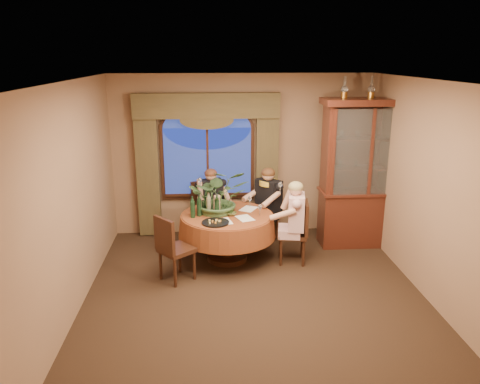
{
  "coord_description": "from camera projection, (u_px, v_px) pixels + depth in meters",
  "views": [
    {
      "loc": [
        -0.59,
        -5.51,
        3.09
      ],
      "look_at": [
        -0.12,
        1.25,
        1.1
      ],
      "focal_mm": 35.0,
      "sensor_mm": 36.0,
      "label": 1
    }
  ],
  "objects": [
    {
      "name": "oil_lamp_right",
      "position": [
        398.0,
        87.0,
        7.28
      ],
      "size": [
        0.11,
        0.11,
        0.34
      ],
      "primitive_type": null,
      "color": "#A5722D",
      "rests_on": "china_cabinet"
    },
    {
      "name": "wall_back",
      "position": [
        242.0,
        155.0,
        8.18
      ],
      "size": [
        4.5,
        0.0,
        4.5
      ],
      "primitive_type": "plane",
      "rotation": [
        1.57,
        0.0,
        0.0
      ],
      "color": "#88654C",
      "rests_on": "ground"
    },
    {
      "name": "oil_lamp_center",
      "position": [
        372.0,
        87.0,
        7.25
      ],
      "size": [
        0.11,
        0.11,
        0.34
      ],
      "primitive_type": null,
      "color": "#A5722D",
      "rests_on": "china_cabinet"
    },
    {
      "name": "wine_bottle_2",
      "position": [
        199.0,
        205.0,
        7.03
      ],
      "size": [
        0.07,
        0.07,
        0.33
      ],
      "primitive_type": "cylinder",
      "color": "black",
      "rests_on": "dining_table"
    },
    {
      "name": "wall_right",
      "position": [
        432.0,
        193.0,
        5.94
      ],
      "size": [
        0.0,
        5.0,
        5.0
      ],
      "primitive_type": "plane",
      "rotation": [
        1.57,
        0.0,
        -1.57
      ],
      "color": "#88654C",
      "rests_on": "ground"
    },
    {
      "name": "olive_bowl",
      "position": [
        231.0,
        214.0,
        7.09
      ],
      "size": [
        0.15,
        0.15,
        0.05
      ],
      "primitive_type": "imported",
      "color": "#565D31",
      "rests_on": "dining_table"
    },
    {
      "name": "drapery_right",
      "position": [
        267.0,
        169.0,
        8.16
      ],
      "size": [
        0.38,
        0.14,
        2.32
      ],
      "primitive_type": "cube",
      "color": "#433B24",
      "rests_on": "floor"
    },
    {
      "name": "tasting_paper_1",
      "position": [
        248.0,
        209.0,
        7.38
      ],
      "size": [
        0.33,
        0.36,
        0.0
      ],
      "primitive_type": "cube",
      "rotation": [
        0.0,
        0.0,
        -0.51
      ],
      "color": "white",
      "rests_on": "dining_table"
    },
    {
      "name": "stoneware_vase",
      "position": [
        217.0,
        204.0,
        7.2
      ],
      "size": [
        0.14,
        0.14,
        0.27
      ],
      "primitive_type": null,
      "color": "tan",
      "rests_on": "dining_table"
    },
    {
      "name": "floor",
      "position": [
        255.0,
        298.0,
        6.19
      ],
      "size": [
        5.0,
        5.0,
        0.0
      ],
      "primitive_type": "plane",
      "color": "black",
      "rests_on": "ground"
    },
    {
      "name": "wine_bottle_4",
      "position": [
        209.0,
        203.0,
        7.16
      ],
      "size": [
        0.07,
        0.07,
        0.33
      ],
      "primitive_type": "cylinder",
      "color": "tan",
      "rests_on": "dining_table"
    },
    {
      "name": "ceiling",
      "position": [
        258.0,
        81.0,
        5.39
      ],
      "size": [
        5.0,
        5.0,
        0.0
      ],
      "primitive_type": "plane",
      "rotation": [
        3.14,
        0.0,
        0.0
      ],
      "color": "white",
      "rests_on": "wall_back"
    },
    {
      "name": "person_scarf",
      "position": [
        268.0,
        206.0,
        7.82
      ],
      "size": [
        0.64,
        0.64,
        1.33
      ],
      "primitive_type": null,
      "rotation": [
        0.0,
        0.0,
        -4.0
      ],
      "color": "black",
      "rests_on": "floor"
    },
    {
      "name": "chair_back_right",
      "position": [
        263.0,
        214.0,
        8.0
      ],
      "size": [
        0.59,
        0.59,
        0.96
      ],
      "primitive_type": "cube",
      "rotation": [
        0.0,
        0.0,
        -3.85
      ],
      "color": "black",
      "rests_on": "floor"
    },
    {
      "name": "wine_glass_person_back",
      "position": [
        218.0,
        199.0,
        7.58
      ],
      "size": [
        0.07,
        0.07,
        0.18
      ],
      "primitive_type": null,
      "color": "silver",
      "rests_on": "dining_table"
    },
    {
      "name": "wine_bottle_3",
      "position": [
        217.0,
        205.0,
        7.03
      ],
      "size": [
        0.07,
        0.07,
        0.33
      ],
      "primitive_type": "cylinder",
      "color": "black",
      "rests_on": "dining_table"
    },
    {
      "name": "person_pink",
      "position": [
        296.0,
        223.0,
        7.07
      ],
      "size": [
        0.5,
        0.53,
        1.3
      ],
      "primitive_type": null,
      "rotation": [
        0.0,
        0.0,
        1.4
      ],
      "color": "beige",
      "rests_on": "floor"
    },
    {
      "name": "chair_front_left",
      "position": [
        177.0,
        248.0,
        6.58
      ],
      "size": [
        0.59,
        0.59,
        0.96
      ],
      "primitive_type": "cube",
      "rotation": [
        0.0,
        0.0,
        -0.87
      ],
      "color": "black",
      "rests_on": "floor"
    },
    {
      "name": "tasting_paper_0",
      "position": [
        245.0,
        218.0,
        6.96
      ],
      "size": [
        0.3,
        0.35,
        0.0
      ],
      "primitive_type": "cube",
      "rotation": [
        0.0,
        0.0,
        0.35
      ],
      "color": "white",
      "rests_on": "dining_table"
    },
    {
      "name": "window",
      "position": [
        208.0,
        162.0,
        8.1
      ],
      "size": [
        1.62,
        0.1,
        1.32
      ],
      "primitive_type": null,
      "color": "navy",
      "rests_on": "wall_back"
    },
    {
      "name": "dining_table",
      "position": [
        227.0,
        237.0,
        7.25
      ],
      "size": [
        1.68,
        1.68,
        0.75
      ],
      "primitive_type": "cylinder",
      "rotation": [
        0.0,
        0.0,
        -0.12
      ],
      "color": "maroon",
      "rests_on": "floor"
    },
    {
      "name": "wine_glass_person_pink",
      "position": [
        260.0,
        210.0,
        7.07
      ],
      "size": [
        0.07,
        0.07,
        0.18
      ],
      "primitive_type": null,
      "color": "silver",
      "rests_on": "dining_table"
    },
    {
      "name": "person_back",
      "position": [
        211.0,
        204.0,
        8.04
      ],
      "size": [
        0.54,
        0.51,
        1.26
      ],
      "primitive_type": null,
      "rotation": [
        0.0,
        0.0,
        -2.89
      ],
      "color": "black",
      "rests_on": "floor"
    },
    {
      "name": "chair_back",
      "position": [
        206.0,
        211.0,
        8.15
      ],
      "size": [
        0.53,
        0.53,
        0.96
      ],
      "primitive_type": "cube",
      "rotation": [
        0.0,
        0.0,
        -2.83
      ],
      "color": "black",
      "rests_on": "floor"
    },
    {
      "name": "chair_right",
      "position": [
        292.0,
        232.0,
        7.15
      ],
      "size": [
        0.48,
        0.48,
        0.96
      ],
      "primitive_type": "cube",
      "rotation": [
        0.0,
        0.0,
        1.43
      ],
      "color": "black",
      "rests_on": "floor"
    },
    {
      "name": "wine_bottle_0",
      "position": [
        206.0,
        200.0,
        7.28
      ],
      "size": [
        0.07,
        0.07,
        0.33
      ],
      "primitive_type": "cylinder",
      "color": "black",
      "rests_on": "dining_table"
    },
    {
      "name": "wine_glass_person_scarf",
      "position": [
        250.0,
        202.0,
        7.46
      ],
      "size": [
        0.07,
        0.07,
        0.18
      ],
      "primitive_type": null,
      "color": "silver",
      "rests_on": "dining_table"
    },
    {
      "name": "cheese_platter",
      "position": [
        216.0,
        223.0,
        6.76
      ],
      "size": [
        0.4,
        0.4,
        0.02
      ],
      "primitive_type": "cylinder",
      "color": "black",
      "rests_on": "dining_table"
    },
    {
      "name": "wine_bottle_5",
      "position": [
        200.0,
        202.0,
        7.19
      ],
      "size": [
        0.07,
        0.07,
        0.33
      ],
      "primitive_type": "cylinder",
      "color": "tan",
      "rests_on": "dining_table"
    },
    {
      "name": "swag_valance",
      "position": [
        207.0,
        106.0,
        7.75
      ],
      "size": [
        2.45,
        0.16,
        0.42
      ],
      "primitive_type": null,
      "color": "#433B24",
      "rests_on": "wall_back"
    },
    {
      "name": "wine_bottle_1",
      "position": [
        193.0,
        207.0,
        6.96
      ],
      "size": [
        0.07,
        0.07,
        0.33
      ],
      "primitive_type": "cylinder",
      "color": "black",
      "rests_on": "dining_table"
    },
    {
      "name": "china_cabinet",
      "position": [
        365.0,
        174.0,
        7.65
      ],
      "size": [
        1.5,
        0.59,
        2.44
      ],
      "primitive_type": "cube",
      "color": "#3D1913",
      "rests_on": "floor"
    },
    {
      "name": "arched_transom",
      "position": [
        207.0,
        117.0,
        7.88
      ],
      "size": [
        1.6,
        0.06,
        0.44
      ],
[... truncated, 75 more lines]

